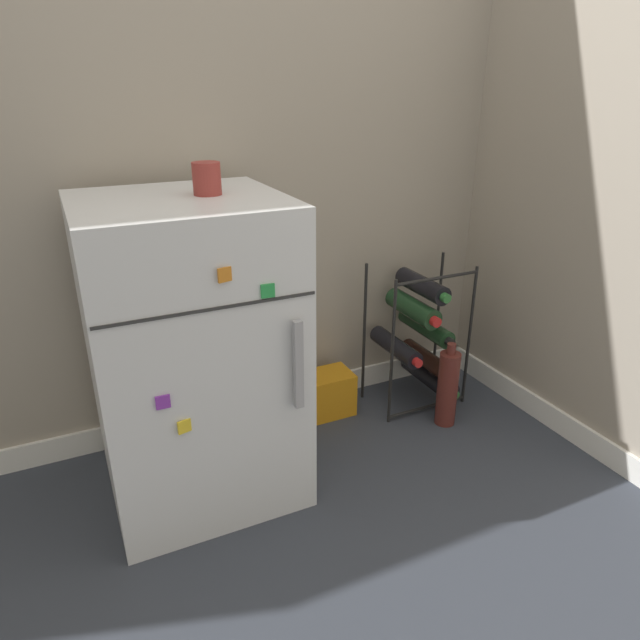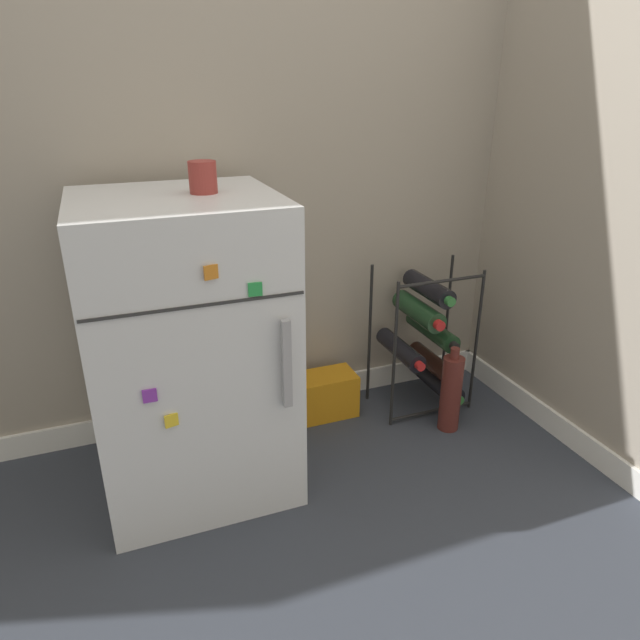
{
  "view_description": "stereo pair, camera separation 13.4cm",
  "coord_description": "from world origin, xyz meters",
  "px_view_note": "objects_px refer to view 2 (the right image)",
  "views": [
    {
      "loc": [
        -0.71,
        -1.24,
        1.22
      ],
      "look_at": [
        0.05,
        0.37,
        0.46
      ],
      "focal_mm": 32.0,
      "sensor_mm": 36.0,
      "label": 1
    },
    {
      "loc": [
        -0.59,
        -1.3,
        1.22
      ],
      "look_at": [
        0.05,
        0.37,
        0.46
      ],
      "focal_mm": 32.0,
      "sensor_mm": 36.0,
      "label": 2
    }
  ],
  "objects_px": {
    "mini_fridge": "(189,349)",
    "wine_rack": "(426,339)",
    "soda_box": "(322,395)",
    "loose_bottle_floor": "(451,393)",
    "fridge_top_cup": "(203,177)"
  },
  "relations": [
    {
      "from": "mini_fridge",
      "to": "wine_rack",
      "type": "height_order",
      "value": "mini_fridge"
    },
    {
      "from": "mini_fridge",
      "to": "soda_box",
      "type": "relative_size",
      "value": 3.52
    },
    {
      "from": "wine_rack",
      "to": "loose_bottle_floor",
      "type": "xyz_separation_m",
      "value": [
        0.0,
        -0.2,
        -0.13
      ]
    },
    {
      "from": "mini_fridge",
      "to": "loose_bottle_floor",
      "type": "distance_m",
      "value": 0.98
    },
    {
      "from": "wine_rack",
      "to": "soda_box",
      "type": "relative_size",
      "value": 2.19
    },
    {
      "from": "fridge_top_cup",
      "to": "loose_bottle_floor",
      "type": "bearing_deg",
      "value": -4.47
    },
    {
      "from": "fridge_top_cup",
      "to": "loose_bottle_floor",
      "type": "xyz_separation_m",
      "value": [
        0.84,
        -0.07,
        -0.82
      ]
    },
    {
      "from": "soda_box",
      "to": "fridge_top_cup",
      "type": "relative_size",
      "value": 3.03
    },
    {
      "from": "fridge_top_cup",
      "to": "mini_fridge",
      "type": "bearing_deg",
      "value": -174.91
    },
    {
      "from": "loose_bottle_floor",
      "to": "soda_box",
      "type": "bearing_deg",
      "value": 147.86
    },
    {
      "from": "soda_box",
      "to": "fridge_top_cup",
      "type": "distance_m",
      "value": 1.0
    },
    {
      "from": "mini_fridge",
      "to": "soda_box",
      "type": "distance_m",
      "value": 0.67
    },
    {
      "from": "mini_fridge",
      "to": "loose_bottle_floor",
      "type": "bearing_deg",
      "value": -3.59
    },
    {
      "from": "soda_box",
      "to": "loose_bottle_floor",
      "type": "height_order",
      "value": "loose_bottle_floor"
    },
    {
      "from": "mini_fridge",
      "to": "loose_bottle_floor",
      "type": "height_order",
      "value": "mini_fridge"
    }
  ]
}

